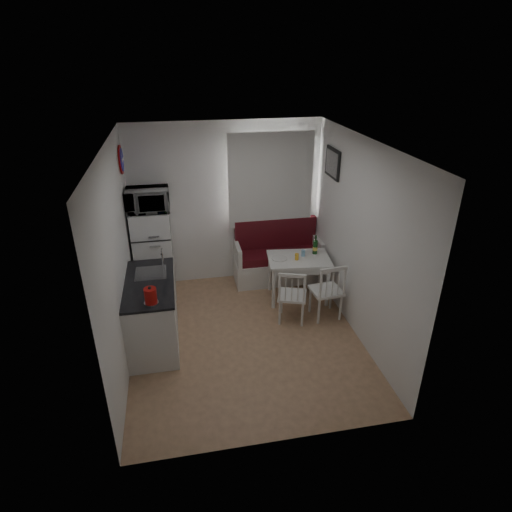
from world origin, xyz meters
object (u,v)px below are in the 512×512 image
at_px(kitchen_counter, 152,312).
at_px(chair_left, 294,292).
at_px(bench, 277,261).
at_px(microwave, 147,200).
at_px(kettle, 151,296).
at_px(fridge, 154,254).
at_px(chair_right, 329,286).
at_px(dining_table, 299,262).
at_px(wine_bottle, 315,245).

xyz_separation_m(kitchen_counter, chair_left, (1.92, 0.05, 0.06)).
distance_m(kitchen_counter, bench, 2.42).
bearing_deg(kitchen_counter, microwave, 89.06).
relative_size(kitchen_counter, kettle, 5.84).
bearing_deg(fridge, microwave, -90.00).
bearing_deg(fridge, chair_right, -26.56).
height_order(kitchen_counter, dining_table, kitchen_counter).
xyz_separation_m(kitchen_counter, fridge, (0.02, 1.24, 0.25)).
relative_size(dining_table, chair_left, 2.02).
bearing_deg(chair_right, wine_bottle, 82.15).
relative_size(chair_left, microwave, 0.81).
distance_m(chair_right, fridge, 2.69).
height_order(chair_right, microwave, microwave).
xyz_separation_m(chair_right, microwave, (-2.40, 1.15, 1.04)).
height_order(chair_left, wine_bottle, wine_bottle).
bearing_deg(kettle, microwave, 90.99).
distance_m(dining_table, kettle, 2.49).
relative_size(dining_table, fridge, 0.70).
relative_size(kitchen_counter, chair_left, 2.69).
bearing_deg(microwave, dining_table, -12.81).
bearing_deg(chair_left, bench, 105.55).
distance_m(dining_table, wine_bottle, 0.38).
distance_m(dining_table, chair_right, 0.71).
distance_m(fridge, wine_bottle, 2.47).
xyz_separation_m(microwave, kettle, (0.03, -1.73, -0.57)).
bearing_deg(bench, kettle, -135.81).
bearing_deg(wine_bottle, dining_table, -160.46).
height_order(dining_table, fridge, fridge).
distance_m(bench, fridge, 2.01).
bearing_deg(fridge, kettle, -89.03).
relative_size(chair_right, wine_bottle, 1.58).
bearing_deg(dining_table, chair_left, -104.23).
relative_size(chair_right, kettle, 2.09).
distance_m(bench, dining_table, 0.73).
xyz_separation_m(fridge, wine_bottle, (2.43, -0.44, 0.14)).
height_order(kitchen_counter, chair_right, kitchen_counter).
xyz_separation_m(kitchen_counter, bench, (2.00, 1.36, -0.12)).
relative_size(fridge, kettle, 6.25).
relative_size(microwave, wine_bottle, 2.03).
bearing_deg(microwave, chair_left, -31.08).
bearing_deg(bench, dining_table, -75.33).
relative_size(dining_table, wine_bottle, 3.31).
bearing_deg(dining_table, kettle, -142.99).
relative_size(kitchen_counter, microwave, 2.18).
xyz_separation_m(bench, dining_table, (0.17, -0.65, 0.27)).
height_order(bench, chair_left, bench).
distance_m(kitchen_counter, dining_table, 2.29).
distance_m(dining_table, chair_left, 0.71).
distance_m(chair_right, microwave, 2.85).
distance_m(chair_right, wine_bottle, 0.82).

